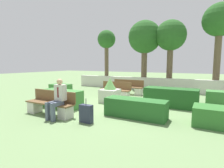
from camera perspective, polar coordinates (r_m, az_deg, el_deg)
ground_plane at (r=7.57m, az=1.18°, el=-7.36°), size 60.00×60.00×0.00m
perimeter_wall at (r=12.22m, az=12.39°, el=-0.07°), size 11.69×0.30×0.88m
bench_front at (r=6.68m, az=-19.54°, el=-6.64°), size 2.02×0.49×0.86m
bench_left_side at (r=10.62m, az=4.99°, el=-1.48°), size 1.95×0.49×0.86m
bench_right_side at (r=9.38m, az=0.99°, el=-2.59°), size 1.71×0.48×0.86m
person_seated_man at (r=6.12m, az=-17.31°, el=-4.00°), size 0.38×0.63×1.33m
hedge_block_near_left at (r=10.22m, az=-16.41°, el=-1.98°), size 1.11×0.72×0.70m
hedge_block_near_right at (r=7.74m, az=-16.40°, el=-4.59°), size 1.86×0.80×0.72m
hedge_block_mid_left at (r=9.12m, az=32.02°, el=-3.97°), size 1.20×0.76×0.62m
hedge_block_mid_right at (r=6.09m, az=7.65°, el=-7.79°), size 2.11×0.69×0.63m
hedge_block_far_left at (r=7.91m, az=18.62°, el=-4.15°), size 2.18×0.82×0.80m
planter_corner_left at (r=8.30m, az=-0.68°, el=-2.60°), size 0.82×0.82×1.16m
suitcase at (r=5.57m, az=-8.44°, el=-9.55°), size 0.42×0.19×0.76m
tree_leftmost at (r=15.23m, az=-1.81°, el=13.59°), size 1.52×1.52×4.66m
tree_center_left at (r=13.50m, az=10.61°, el=14.50°), size 2.40×2.40×4.99m
tree_center_right at (r=13.11m, az=18.62°, el=14.33°), size 2.09×2.09×4.83m
tree_rightmost at (r=13.29m, az=31.71°, el=16.71°), size 2.05×2.05×5.58m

